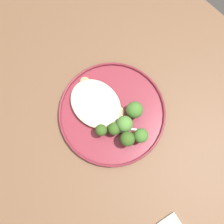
{
  "coord_description": "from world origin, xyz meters",
  "views": [
    {
      "loc": [
        -0.1,
        0.06,
        1.44
      ],
      "look_at": [
        0.01,
        -0.05,
        0.76
      ],
      "focal_mm": 42.34,
      "sensor_mm": 36.0,
      "label": 1
    }
  ],
  "objects_px": {
    "dinner_plate": "(112,113)",
    "broccoli_floret_tall_stalk": "(135,110)",
    "broccoli_floret_near_rim": "(101,130)",
    "seared_scallop_tilted_round": "(99,92)",
    "seared_scallop_tiny_bay": "(85,82)",
    "seared_scallop_rear_pale": "(118,112)",
    "broccoli_floret_left_leaning": "(141,136)",
    "seared_scallop_left_edge": "(95,118)",
    "broccoli_floret_rear_charred": "(114,129)",
    "seared_scallop_half_hidden": "(96,104)",
    "seared_scallop_front_small": "(86,98)",
    "broccoli_floret_center_pile": "(125,124)",
    "broccoli_floret_right_tilted": "(127,139)",
    "seared_scallop_on_noodles": "(102,122)"
  },
  "relations": [
    {
      "from": "seared_scallop_on_noodles",
      "to": "broccoli_floret_left_leaning",
      "type": "height_order",
      "value": "broccoli_floret_left_leaning"
    },
    {
      "from": "seared_scallop_left_edge",
      "to": "seared_scallop_tilted_round",
      "type": "bearing_deg",
      "value": -50.86
    },
    {
      "from": "seared_scallop_tiny_bay",
      "to": "broccoli_floret_rear_charred",
      "type": "height_order",
      "value": "broccoli_floret_rear_charred"
    },
    {
      "from": "seared_scallop_front_small",
      "to": "broccoli_floret_near_rim",
      "type": "distance_m",
      "value": 0.1
    },
    {
      "from": "seared_scallop_tilted_round",
      "to": "seared_scallop_tiny_bay",
      "type": "xyz_separation_m",
      "value": [
        0.05,
        0.01,
        -0.0
      ]
    },
    {
      "from": "seared_scallop_tiny_bay",
      "to": "broccoli_floret_center_pile",
      "type": "xyz_separation_m",
      "value": [
        -0.16,
        0.01,
        0.03
      ]
    },
    {
      "from": "seared_scallop_front_small",
      "to": "broccoli_floret_right_tilted",
      "type": "xyz_separation_m",
      "value": [
        -0.16,
        0.0,
        0.03
      ]
    },
    {
      "from": "seared_scallop_tiny_bay",
      "to": "broccoli_floret_tall_stalk",
      "type": "xyz_separation_m",
      "value": [
        -0.15,
        -0.04,
        0.03
      ]
    },
    {
      "from": "broccoli_floret_rear_charred",
      "to": "broccoli_floret_left_leaning",
      "type": "relative_size",
      "value": 0.8
    },
    {
      "from": "broccoli_floret_right_tilted",
      "to": "broccoli_floret_tall_stalk",
      "type": "height_order",
      "value": "broccoli_floret_tall_stalk"
    },
    {
      "from": "seared_scallop_left_edge",
      "to": "broccoli_floret_near_rim",
      "type": "xyz_separation_m",
      "value": [
        -0.04,
        0.01,
        0.02
      ]
    },
    {
      "from": "seared_scallop_tiny_bay",
      "to": "broccoli_floret_rear_charred",
      "type": "relative_size",
      "value": 0.5
    },
    {
      "from": "broccoli_floret_near_rim",
      "to": "dinner_plate",
      "type": "bearing_deg",
      "value": -71.14
    },
    {
      "from": "seared_scallop_left_edge",
      "to": "seared_scallop_tiny_bay",
      "type": "distance_m",
      "value": 0.11
    },
    {
      "from": "dinner_plate",
      "to": "seared_scallop_tilted_round",
      "type": "bearing_deg",
      "value": -11.82
    },
    {
      "from": "broccoli_floret_right_tilted",
      "to": "seared_scallop_on_noodles",
      "type": "bearing_deg",
      "value": 8.88
    },
    {
      "from": "seared_scallop_rear_pale",
      "to": "broccoli_floret_near_rim",
      "type": "distance_m",
      "value": 0.07
    },
    {
      "from": "dinner_plate",
      "to": "broccoli_floret_center_pile",
      "type": "height_order",
      "value": "broccoli_floret_center_pile"
    },
    {
      "from": "seared_scallop_on_noodles",
      "to": "broccoli_floret_left_leaning",
      "type": "xyz_separation_m",
      "value": [
        -0.1,
        -0.04,
        0.03
      ]
    },
    {
      "from": "seared_scallop_on_noodles",
      "to": "seared_scallop_tiny_bay",
      "type": "height_order",
      "value": "same"
    },
    {
      "from": "dinner_plate",
      "to": "broccoli_floret_left_leaning",
      "type": "bearing_deg",
      "value": -176.95
    },
    {
      "from": "seared_scallop_tilted_round",
      "to": "broccoli_floret_right_tilted",
      "type": "distance_m",
      "value": 0.15
    },
    {
      "from": "dinner_plate",
      "to": "broccoli_floret_tall_stalk",
      "type": "height_order",
      "value": "broccoli_floret_tall_stalk"
    },
    {
      "from": "broccoli_floret_rear_charred",
      "to": "broccoli_floret_near_rim",
      "type": "distance_m",
      "value": 0.03
    },
    {
      "from": "seared_scallop_half_hidden",
      "to": "seared_scallop_front_small",
      "type": "distance_m",
      "value": 0.03
    },
    {
      "from": "dinner_plate",
      "to": "seared_scallop_left_edge",
      "type": "xyz_separation_m",
      "value": [
        0.02,
        0.04,
        0.01
      ]
    },
    {
      "from": "seared_scallop_on_noodles",
      "to": "seared_scallop_front_small",
      "type": "bearing_deg",
      "value": -10.1
    },
    {
      "from": "broccoli_floret_near_rim",
      "to": "seared_scallop_front_small",
      "type": "bearing_deg",
      "value": -19.2
    },
    {
      "from": "seared_scallop_left_edge",
      "to": "seared_scallop_on_noodles",
      "type": "height_order",
      "value": "seared_scallop_left_edge"
    },
    {
      "from": "seared_scallop_half_hidden",
      "to": "broccoli_floret_left_leaning",
      "type": "relative_size",
      "value": 0.54
    },
    {
      "from": "broccoli_floret_right_tilted",
      "to": "broccoli_floret_rear_charred",
      "type": "bearing_deg",
      "value": 6.77
    },
    {
      "from": "seared_scallop_rear_pale",
      "to": "broccoli_floret_left_leaning",
      "type": "height_order",
      "value": "broccoli_floret_left_leaning"
    },
    {
      "from": "seared_scallop_on_noodles",
      "to": "seared_scallop_tilted_round",
      "type": "bearing_deg",
      "value": -37.25
    },
    {
      "from": "seared_scallop_rear_pale",
      "to": "seared_scallop_tiny_bay",
      "type": "height_order",
      "value": "same"
    },
    {
      "from": "broccoli_floret_rear_charred",
      "to": "seared_scallop_tilted_round",
      "type": "bearing_deg",
      "value": -22.55
    },
    {
      "from": "broccoli_floret_left_leaning",
      "to": "broccoli_floret_tall_stalk",
      "type": "distance_m",
      "value": 0.07
    },
    {
      "from": "seared_scallop_half_hidden",
      "to": "broccoli_floret_center_pile",
      "type": "distance_m",
      "value": 0.1
    },
    {
      "from": "broccoli_floret_near_rim",
      "to": "seared_scallop_rear_pale",
      "type": "bearing_deg",
      "value": -84.41
    },
    {
      "from": "broccoli_floret_rear_charred",
      "to": "broccoli_floret_center_pile",
      "type": "relative_size",
      "value": 0.81
    },
    {
      "from": "seared_scallop_rear_pale",
      "to": "seared_scallop_tilted_round",
      "type": "relative_size",
      "value": 1.12
    },
    {
      "from": "dinner_plate",
      "to": "broccoli_floret_rear_charred",
      "type": "xyz_separation_m",
      "value": [
        -0.04,
        0.03,
        0.03
      ]
    },
    {
      "from": "dinner_plate",
      "to": "broccoli_floret_near_rim",
      "type": "distance_m",
      "value": 0.07
    },
    {
      "from": "seared_scallop_front_small",
      "to": "seared_scallop_tiny_bay",
      "type": "xyz_separation_m",
      "value": [
        0.04,
        -0.03,
        -0.0
      ]
    },
    {
      "from": "seared_scallop_left_edge",
      "to": "seared_scallop_tilted_round",
      "type": "relative_size",
      "value": 0.91
    },
    {
      "from": "broccoli_floret_rear_charred",
      "to": "broccoli_floret_center_pile",
      "type": "height_order",
      "value": "broccoli_floret_center_pile"
    },
    {
      "from": "seared_scallop_left_edge",
      "to": "broccoli_floret_left_leaning",
      "type": "distance_m",
      "value": 0.13
    },
    {
      "from": "broccoli_floret_tall_stalk",
      "to": "broccoli_floret_right_tilted",
      "type": "bearing_deg",
      "value": 121.6
    },
    {
      "from": "dinner_plate",
      "to": "seared_scallop_front_small",
      "type": "xyz_separation_m",
      "value": [
        0.08,
        0.02,
        0.01
      ]
    },
    {
      "from": "seared_scallop_half_hidden",
      "to": "broccoli_floret_right_tilted",
      "type": "xyz_separation_m",
      "value": [
        -0.13,
        0.01,
        0.03
      ]
    },
    {
      "from": "seared_scallop_left_edge",
      "to": "broccoli_floret_left_leaning",
      "type": "relative_size",
      "value": 0.39
    }
  ]
}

